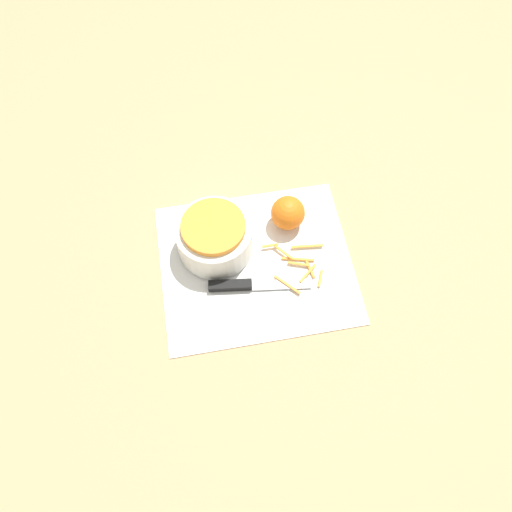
# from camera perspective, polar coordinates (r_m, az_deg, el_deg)

# --- Properties ---
(ground_plane) EXTENTS (4.00, 4.00, 0.00)m
(ground_plane) POSITION_cam_1_polar(r_m,az_deg,el_deg) (1.05, 0.00, -0.91)
(ground_plane) COLOR tan
(cutting_board) EXTENTS (0.40, 0.35, 0.01)m
(cutting_board) POSITION_cam_1_polar(r_m,az_deg,el_deg) (1.05, 0.00, -0.84)
(cutting_board) COLOR silver
(cutting_board) RESTS_ON ground_plane
(bowl_speckled) EXTENTS (0.16, 0.16, 0.09)m
(bowl_speckled) POSITION_cam_1_polar(r_m,az_deg,el_deg) (1.03, -4.76, 2.25)
(bowl_speckled) COLOR silver
(bowl_speckled) RESTS_ON cutting_board
(knife) EXTENTS (0.21, 0.05, 0.02)m
(knife) POSITION_cam_1_polar(r_m,az_deg,el_deg) (1.02, -1.66, -3.34)
(knife) COLOR black
(knife) RESTS_ON cutting_board
(orange_left) EXTENTS (0.07, 0.07, 0.07)m
(orange_left) POSITION_cam_1_polar(r_m,az_deg,el_deg) (1.07, 3.67, 4.93)
(orange_left) COLOR orange
(orange_left) RESTS_ON cutting_board
(peel_pile) EXTENTS (0.13, 0.12, 0.01)m
(peel_pile) POSITION_cam_1_polar(r_m,az_deg,el_deg) (1.04, 4.87, -0.86)
(peel_pile) COLOR orange
(peel_pile) RESTS_ON cutting_board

